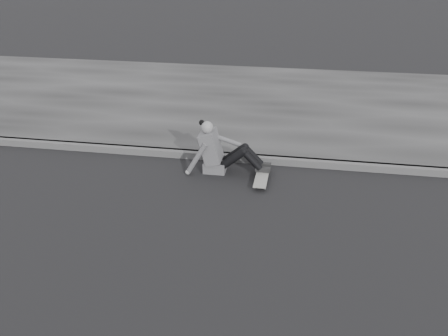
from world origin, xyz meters
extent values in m
plane|color=black|center=(0.00, 0.00, 0.00)|extent=(80.00, 80.00, 0.00)
cube|color=#515151|center=(0.00, 2.58, 0.06)|extent=(24.00, 0.16, 0.12)
cube|color=#343434|center=(0.00, 5.60, 0.06)|extent=(24.00, 6.00, 0.12)
cylinder|color=#9A9A95|center=(-2.37, 1.63, 0.03)|extent=(0.03, 0.05, 0.05)
cylinder|color=#9A9A95|center=(-2.22, 1.63, 0.03)|extent=(0.03, 0.05, 0.05)
cylinder|color=#9A9A95|center=(-2.37, 2.15, 0.03)|extent=(0.03, 0.05, 0.05)
cylinder|color=#9A9A95|center=(-2.22, 2.15, 0.03)|extent=(0.03, 0.05, 0.05)
cube|color=#28282A|center=(-2.30, 1.63, 0.06)|extent=(0.16, 0.04, 0.03)
cube|color=#28282A|center=(-2.30, 2.15, 0.06)|extent=(0.16, 0.04, 0.03)
cube|color=gray|center=(-2.30, 1.89, 0.08)|extent=(0.20, 0.78, 0.02)
cube|color=#58585B|center=(-3.10, 2.14, 0.09)|extent=(0.36, 0.34, 0.18)
cube|color=#58585B|center=(-3.17, 2.14, 0.43)|extent=(0.37, 0.40, 0.57)
cube|color=#58585B|center=(-3.30, 2.14, 0.55)|extent=(0.14, 0.30, 0.20)
cylinder|color=gray|center=(-3.22, 2.14, 0.67)|extent=(0.09, 0.09, 0.08)
sphere|color=gray|center=(-3.23, 2.14, 0.76)|extent=(0.20, 0.20, 0.20)
sphere|color=black|center=(-3.32, 2.16, 0.83)|extent=(0.09, 0.09, 0.09)
cylinder|color=black|center=(-2.78, 2.05, 0.28)|extent=(0.43, 0.13, 0.39)
cylinder|color=black|center=(-2.78, 2.23, 0.28)|extent=(0.43, 0.13, 0.39)
cylinder|color=black|center=(-2.48, 2.05, 0.28)|extent=(0.35, 0.11, 0.36)
cylinder|color=black|center=(-2.48, 2.23, 0.28)|extent=(0.35, 0.11, 0.36)
sphere|color=black|center=(-2.62, 2.05, 0.42)|extent=(0.13, 0.13, 0.13)
sphere|color=black|center=(-2.62, 2.23, 0.42)|extent=(0.13, 0.13, 0.13)
cube|color=black|center=(-2.30, 2.05, 0.12)|extent=(0.24, 0.08, 0.07)
cube|color=black|center=(-2.30, 2.23, 0.12)|extent=(0.24, 0.08, 0.07)
cylinder|color=#58585B|center=(-3.37, 1.93, 0.29)|extent=(0.38, 0.08, 0.58)
sphere|color=gray|center=(-3.52, 1.92, 0.04)|extent=(0.08, 0.08, 0.08)
cylinder|color=#58585B|center=(-2.93, 2.30, 0.49)|extent=(0.48, 0.08, 0.21)
camera|label=1|loc=(-1.70, -5.19, 3.66)|focal=40.00mm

